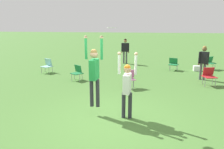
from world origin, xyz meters
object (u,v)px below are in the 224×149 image
camping_chair_2 (77,72)px  person_spectator_near (204,60)px  person_spectator_far (125,49)px  camping_chair_1 (209,75)px  camping_chair_4 (173,63)px  person_jumping (94,70)px  frisbee (112,28)px  camping_chair_3 (129,77)px  person_defending (127,84)px  cooler_box (197,68)px  camping_chair_5 (47,65)px  camping_chair_0 (210,62)px

camping_chair_2 → person_spectator_near: 6.54m
person_spectator_near → person_spectator_far: (-4.44, 3.99, 0.03)m
camping_chair_1 → person_spectator_far: 6.78m
camping_chair_2 → camping_chair_4: (5.20, 3.28, -0.01)m
camping_chair_2 → camping_chair_4: size_ratio=1.02×
person_jumping → frisbee: bearing=-106.3°
person_jumping → camping_chair_3: size_ratio=2.76×
camping_chair_4 → person_spectator_near: bearing=140.5°
frisbee → camping_chair_1: 6.36m
person_defending → person_spectator_near: (3.46, 5.33, -0.03)m
frisbee → camping_chair_3: frisbee is taller
camping_chair_2 → camping_chair_4: 6.15m
person_spectator_far → cooler_box: size_ratio=3.94×
camping_chair_1 → camping_chair_5: 8.89m
frisbee → camping_chair_5: 7.88m
camping_chair_1 → camping_chair_3: size_ratio=1.03×
camping_chair_5 → camping_chair_4: bearing=-140.1°
frisbee → person_spectator_near: bearing=54.5°
camping_chair_0 → cooler_box: 1.12m
camping_chair_2 → person_spectator_far: size_ratio=0.43×
camping_chair_3 → camping_chair_4: size_ratio=1.09×
person_defending → camping_chair_3: bearing=-172.1°
frisbee → person_spectator_far: frisbee is taller
frisbee → person_jumping: bearing=159.0°
frisbee → cooler_box: 9.09m
camping_chair_2 → person_jumping: bearing=149.9°
person_defending → camping_chair_3: (-0.18, 3.24, -0.60)m
camping_chair_4 → person_spectator_far: person_spectator_far is taller
camping_chair_0 → person_spectator_near: bearing=29.9°
frisbee → camping_chair_0: (5.03, 8.24, -2.28)m
camping_chair_1 → camping_chair_0: bearing=-122.0°
person_spectator_far → frisbee: bearing=-89.7°
camping_chair_3 → cooler_box: bearing=-158.7°
frisbee → camping_chair_0: frisbee is taller
frisbee → camping_chair_4: size_ratio=0.37×
frisbee → camping_chair_3: size_ratio=0.34×
person_defending → person_spectator_far: person_defending is taller
person_defending → person_spectator_far: 9.38m
camping_chair_3 → cooler_box: 5.77m
person_defending → cooler_box: 8.42m
camping_chair_5 → camping_chair_3: bearing=-179.4°
person_jumping → person_spectator_far: size_ratio=1.25×
camping_chair_2 → person_spectator_near: bearing=-135.2°
frisbee → camping_chair_5: frisbee is taller
person_defending → camping_chair_2: bearing=-140.3°
camping_chair_4 → camping_chair_5: camping_chair_5 is taller
person_defending → person_spectator_far: bearing=-169.2°
camping_chair_4 → camping_chair_2: bearing=53.7°
camping_chair_0 → cooler_box: size_ratio=1.78×
camping_chair_0 → camping_chair_5: 10.15m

